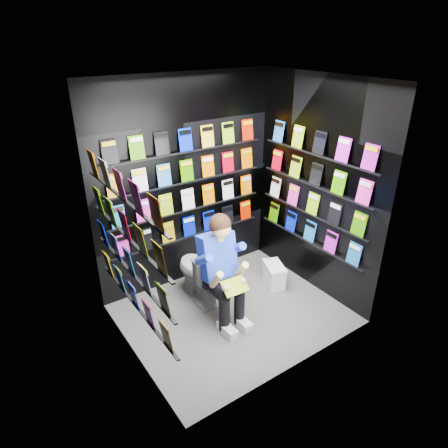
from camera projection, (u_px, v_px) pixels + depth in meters
floor at (233, 313)px, 4.68m from camera, size 2.40×2.40×0.00m
ceiling at (236, 80)px, 3.54m from camera, size 2.40×2.40×0.00m
wall_back at (186, 185)px, 4.86m from camera, size 2.40×0.04×2.60m
wall_front at (303, 253)px, 3.37m from camera, size 2.40×0.04×2.60m
wall_left at (123, 245)px, 3.50m from camera, size 0.04×2.00×2.60m
wall_right at (316, 189)px, 4.72m from camera, size 0.04×2.00×2.60m
comics_back at (187, 185)px, 4.83m from camera, size 2.10×0.06×1.37m
comics_left at (127, 243)px, 3.52m from camera, size 0.06×1.70×1.37m
comics_right at (314, 189)px, 4.71m from camera, size 0.06×1.70×1.37m
toilet at (199, 272)px, 4.82m from camera, size 0.46×0.77×0.73m
longbox at (274, 276)px, 5.17m from camera, size 0.31×0.40×0.27m
longbox_lid at (275, 266)px, 5.10m from camera, size 0.33×0.42×0.03m
reader at (216, 256)px, 4.36m from camera, size 0.57×0.80×1.41m
held_comic at (235, 286)px, 4.18m from camera, size 0.29×0.18×0.12m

